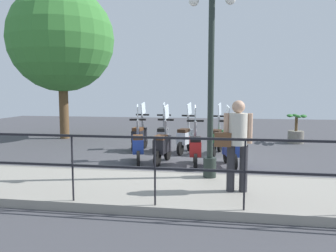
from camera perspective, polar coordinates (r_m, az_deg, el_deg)
ground_plane at (r=9.23m, az=2.88°, el=-5.75°), size 28.00×28.00×0.00m
promenade_walkway at (r=6.18m, az=-0.32°, el=-11.02°), size 2.20×20.00×0.15m
fence_railing at (r=4.98m, az=-2.29°, el=-5.47°), size 0.04×16.03×1.07m
lamp_post_near at (r=6.59m, az=7.46°, el=6.19°), size 0.26×0.90×4.00m
pedestrian_with_bag at (r=5.76m, az=11.85°, el=-2.19°), size 0.33×0.65×1.59m
tree_large at (r=13.83m, az=-18.05°, el=14.11°), size 4.07×4.07×5.93m
potted_palm at (r=12.78m, az=21.39°, el=-0.82°), size 1.06×0.66×1.05m
scooter_near_0 at (r=8.37m, az=10.78°, el=-3.72°), size 1.22×0.49×1.54m
scooter_near_1 at (r=8.29m, az=4.77°, el=-3.73°), size 1.23×0.44×1.54m
scooter_near_2 at (r=8.60m, az=-0.96°, el=-3.35°), size 1.23×0.46×1.54m
scooter_near_3 at (r=8.65m, az=-5.25°, el=-3.32°), size 1.21×0.52×1.54m
scooter_far_0 at (r=9.92m, az=8.51°, el=-2.14°), size 1.22×0.49×1.54m
scooter_far_1 at (r=10.02m, az=3.02°, el=-2.00°), size 1.21×0.52×1.54m
scooter_far_2 at (r=10.24m, az=-0.91°, el=-1.82°), size 1.23×0.44×1.54m
scooter_far_3 at (r=10.45m, az=-4.95°, el=-1.68°), size 1.23×0.44×1.54m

